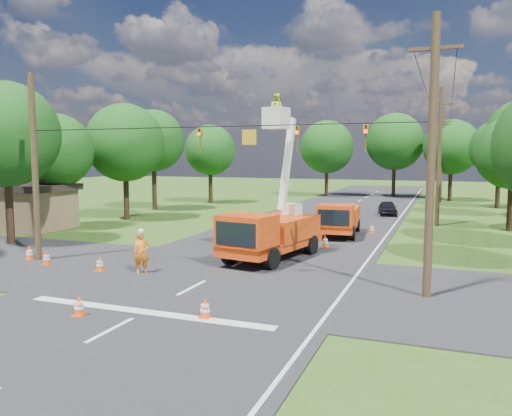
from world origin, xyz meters
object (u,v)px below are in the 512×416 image
at_px(tree_left_b, 6,135).
at_px(bucket_truck, 271,226).
at_px(traffic_cone_1, 205,308).
at_px(tree_left_d, 125,143).
at_px(tree_left_c, 55,151).
at_px(tree_far_a, 327,147).
at_px(pole_right_near, 431,156).
at_px(pole_right_mid, 439,156).
at_px(pole_right_far, 442,156).
at_px(distant_car, 388,208).
at_px(traffic_cone_4, 100,264).
at_px(traffic_cone_0, 79,305).
at_px(pole_left, 35,168).
at_px(tree_left_f, 210,150).
at_px(traffic_cone_2, 277,247).
at_px(tree_left_e, 153,141).
at_px(second_truck, 339,218).
at_px(shed, 30,206).
at_px(tree_right_e, 500,148).
at_px(traffic_cone_5, 47,258).
at_px(traffic_cone_6, 29,253).
at_px(traffic_cone_3, 325,241).
at_px(traffic_cone_7, 372,229).
at_px(tree_far_c, 452,147).
at_px(tree_far_b, 395,142).
at_px(ground_worker, 141,253).

bearing_deg(tree_left_b, bucket_truck, 4.43).
distance_m(traffic_cone_1, tree_left_d, 26.95).
height_order(tree_left_c, tree_far_a, tree_far_a).
bearing_deg(pole_right_near, tree_left_c, 160.20).
xyz_separation_m(pole_right_mid, pole_right_far, (0.00, 20.00, 0.00)).
distance_m(distant_car, traffic_cone_4, 27.92).
distance_m(pole_right_far, tree_left_d, 34.33).
bearing_deg(traffic_cone_0, distant_car, 78.87).
xyz_separation_m(distant_car, traffic_cone_1, (-2.32, -30.36, -0.25)).
bearing_deg(pole_left, traffic_cone_4, -11.52).
height_order(distant_car, traffic_cone_1, distant_car).
xyz_separation_m(bucket_truck, tree_left_f, (-15.86, 25.79, 4.00)).
bearing_deg(traffic_cone_0, tree_left_b, 144.05).
relative_size(traffic_cone_2, tree_left_f, 0.08).
height_order(pole_right_far, tree_left_e, pole_right_far).
bearing_deg(tree_left_d, traffic_cone_2, -30.15).
relative_size(second_truck, tree_left_f, 0.71).
distance_m(pole_right_mid, shed, 29.30).
xyz_separation_m(tree_left_f, tree_right_e, (28.60, 5.00, 0.13)).
height_order(traffic_cone_2, traffic_cone_5, same).
distance_m(second_truck, traffic_cone_6, 18.04).
bearing_deg(traffic_cone_2, tree_left_f, 122.88).
height_order(traffic_cone_3, pole_right_mid, pole_right_mid).
distance_m(pole_right_near, tree_left_e, 33.56).
bearing_deg(pole_right_near, traffic_cone_7, 105.27).
distance_m(traffic_cone_5, pole_right_far, 44.30).
bearing_deg(tree_left_e, tree_left_c, -88.68).
height_order(tree_left_d, tree_far_c, tree_left_d).
height_order(traffic_cone_5, tree_right_e, tree_right_e).
bearing_deg(traffic_cone_0, pole_left, 141.11).
bearing_deg(tree_left_d, tree_far_c, 47.78).
bearing_deg(tree_left_e, traffic_cone_4, -63.08).
bearing_deg(tree_left_d, second_truck, -7.46).
bearing_deg(traffic_cone_5, distant_car, 63.83).
bearing_deg(tree_far_b, tree_left_e, -130.72).
bearing_deg(traffic_cone_2, traffic_cone_5, -144.91).
bearing_deg(tree_right_e, tree_left_d, -145.22).
xyz_separation_m(traffic_cone_7, tree_left_c, (-21.12, -5.23, 5.08)).
relative_size(ground_worker, pole_left, 0.20).
distance_m(distant_car, shed, 28.35).
distance_m(tree_left_f, tree_far_b, 23.30).
bearing_deg(tree_far_a, bucket_truck, -81.13).
distance_m(traffic_cone_0, pole_left, 10.73).
height_order(shed, tree_far_a, tree_far_a).
bearing_deg(tree_left_d, tree_right_e, 34.78).
height_order(traffic_cone_6, tree_left_b, tree_left_b).
distance_m(traffic_cone_0, traffic_cone_6, 10.30).
height_order(traffic_cone_3, tree_left_b, tree_left_b).
relative_size(bucket_truck, shed, 1.48).
bearing_deg(distant_car, tree_left_b, -141.23).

